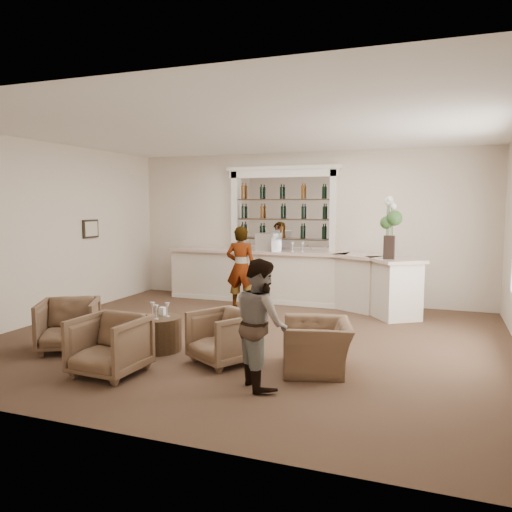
% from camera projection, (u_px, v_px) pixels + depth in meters
% --- Properties ---
extents(ground, '(8.00, 8.00, 0.00)m').
position_uv_depth(ground, '(248.00, 339.00, 8.00)').
color(ground, '#523729').
rests_on(ground, ground).
extents(room_shell, '(8.04, 7.02, 3.32)m').
position_uv_depth(room_shell, '(272.00, 193.00, 8.36)').
color(room_shell, beige).
rests_on(room_shell, ground).
extents(bar_counter, '(5.72, 1.80, 1.14)m').
position_uv_depth(bar_counter, '(291.00, 278.00, 10.79)').
color(bar_counter, white).
rests_on(bar_counter, ground).
extents(back_bar_alcove, '(2.64, 0.25, 3.00)m').
position_uv_depth(back_bar_alcove, '(282.00, 210.00, 11.14)').
color(back_bar_alcove, white).
rests_on(back_bar_alcove, ground).
extents(cocktail_table, '(0.67, 0.67, 0.50)m').
position_uv_depth(cocktail_table, '(159.00, 334.00, 7.39)').
color(cocktail_table, '#45341E').
rests_on(cocktail_table, ground).
extents(sommelier, '(0.67, 0.48, 1.71)m').
position_uv_depth(sommelier, '(241.00, 267.00, 10.31)').
color(sommelier, gray).
rests_on(sommelier, ground).
extents(guest, '(0.92, 0.94, 1.53)m').
position_uv_depth(guest, '(261.00, 323.00, 5.90)').
color(guest, gray).
rests_on(guest, ground).
extents(armchair_left, '(1.12, 1.13, 0.76)m').
position_uv_depth(armchair_left, '(69.00, 325.00, 7.38)').
color(armchair_left, brown).
rests_on(armchair_left, ground).
extents(armchair_center, '(0.86, 0.88, 0.76)m').
position_uv_depth(armchair_center, '(109.00, 345.00, 6.32)').
color(armchair_center, brown).
rests_on(armchair_center, ground).
extents(armchair_right, '(1.06, 1.07, 0.72)m').
position_uv_depth(armchair_right, '(223.00, 337.00, 6.78)').
color(armchair_right, brown).
rests_on(armchair_right, ground).
extents(armchair_far, '(1.10, 1.19, 0.64)m').
position_uv_depth(armchair_far, '(317.00, 346.00, 6.51)').
color(armchair_far, brown).
rests_on(armchair_far, ground).
extents(espresso_machine, '(0.54, 0.49, 0.39)m').
position_uv_depth(espresso_machine, '(268.00, 242.00, 10.88)').
color(espresso_machine, silver).
rests_on(espresso_machine, bar_counter).
extents(flower_vase, '(0.30, 0.30, 1.15)m').
position_uv_depth(flower_vase, '(390.00, 224.00, 9.27)').
color(flower_vase, black).
rests_on(flower_vase, bar_counter).
extents(wine_glass_bar_left, '(0.07, 0.07, 0.21)m').
position_uv_depth(wine_glass_bar_left, '(303.00, 247.00, 10.71)').
color(wine_glass_bar_left, white).
rests_on(wine_glass_bar_left, bar_counter).
extents(wine_glass_bar_right, '(0.07, 0.07, 0.21)m').
position_uv_depth(wine_glass_bar_right, '(293.00, 247.00, 10.73)').
color(wine_glass_bar_right, white).
rests_on(wine_glass_bar_right, bar_counter).
extents(wine_glass_tbl_a, '(0.07, 0.07, 0.21)m').
position_uv_depth(wine_glass_tbl_a, '(153.00, 309.00, 7.42)').
color(wine_glass_tbl_a, white).
rests_on(wine_glass_tbl_a, cocktail_table).
extents(wine_glass_tbl_b, '(0.07, 0.07, 0.21)m').
position_uv_depth(wine_glass_tbl_b, '(167.00, 310.00, 7.39)').
color(wine_glass_tbl_b, white).
rests_on(wine_glass_tbl_b, cocktail_table).
extents(wine_glass_tbl_c, '(0.07, 0.07, 0.21)m').
position_uv_depth(wine_glass_tbl_c, '(156.00, 312.00, 7.22)').
color(wine_glass_tbl_c, white).
rests_on(wine_glass_tbl_c, cocktail_table).
extents(napkin_holder, '(0.08, 0.08, 0.12)m').
position_uv_depth(napkin_holder, '(162.00, 311.00, 7.49)').
color(napkin_holder, white).
rests_on(napkin_holder, cocktail_table).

